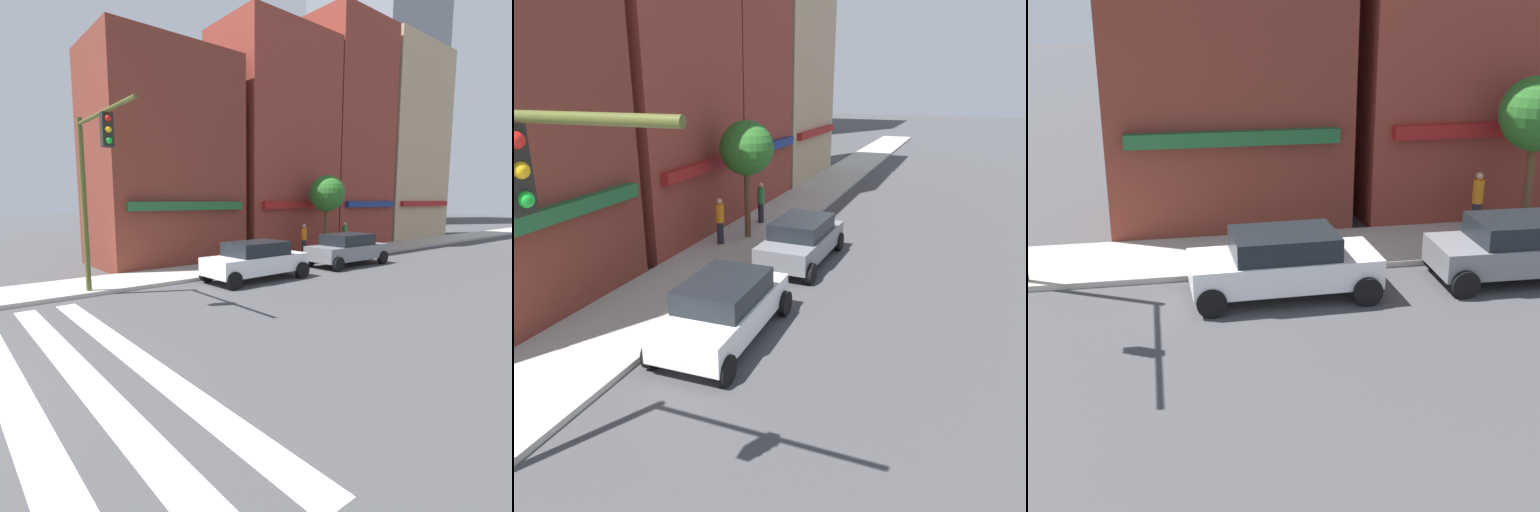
# 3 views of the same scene
# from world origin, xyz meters

# --- Properties ---
(storefront_row) EXTENTS (29.78, 5.30, 15.83)m
(storefront_row) POSITION_xyz_m (23.69, 11.50, 7.11)
(storefront_row) COLOR maroon
(storefront_row) RESTS_ON ground_plane
(sedan_white) EXTENTS (4.44, 2.02, 1.59)m
(sedan_white) POSITION_xyz_m (11.69, 4.70, 0.84)
(sedan_white) COLOR white
(sedan_white) RESTS_ON ground_plane
(sedan_grey) EXTENTS (4.44, 2.02, 1.59)m
(sedan_grey) POSITION_xyz_m (17.65, 4.70, 0.84)
(sedan_grey) COLOR slate
(sedan_grey) RESTS_ON ground_plane
(pedestrian_green_top) EXTENTS (0.32, 0.32, 1.77)m
(pedestrian_green_top) POSITION_xyz_m (21.45, 7.84, 1.07)
(pedestrian_green_top) COLOR #23232D
(pedestrian_green_top) RESTS_ON sidewalk_left
(pedestrian_orange_vest) EXTENTS (0.32, 0.32, 1.77)m
(pedestrian_orange_vest) POSITION_xyz_m (18.08, 8.11, 1.07)
(pedestrian_orange_vest) COLOR #23232D
(pedestrian_orange_vest) RESTS_ON sidewalk_left
(street_tree) EXTENTS (2.07, 2.07, 4.54)m
(street_tree) POSITION_xyz_m (19.29, 7.50, 3.62)
(street_tree) COLOR brown
(street_tree) RESTS_ON sidewalk_left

